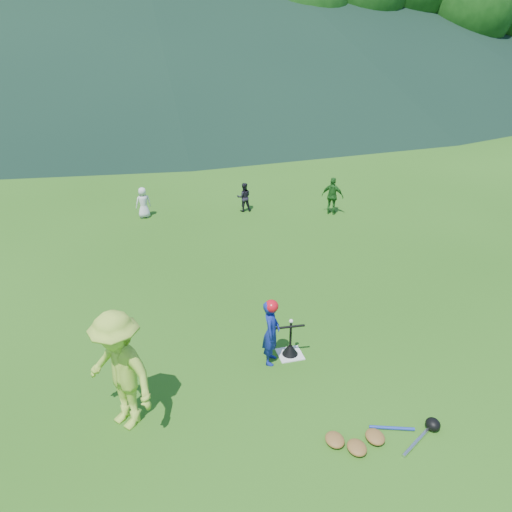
# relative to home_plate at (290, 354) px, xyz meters

# --- Properties ---
(ground) EXTENTS (120.00, 120.00, 0.00)m
(ground) POSITION_rel_home_plate_xyz_m (0.00, 0.00, -0.01)
(ground) COLOR #245112
(ground) RESTS_ON ground
(home_plate) EXTENTS (0.45, 0.45, 0.02)m
(home_plate) POSITION_rel_home_plate_xyz_m (0.00, 0.00, 0.00)
(home_plate) COLOR silver
(home_plate) RESTS_ON ground
(baseball) EXTENTS (0.08, 0.08, 0.08)m
(baseball) POSITION_rel_home_plate_xyz_m (0.00, 0.00, 0.73)
(baseball) COLOR white
(baseball) RESTS_ON batting_tee
(batter_child) EXTENTS (0.47, 0.54, 1.25)m
(batter_child) POSITION_rel_home_plate_xyz_m (-0.40, -0.09, 0.61)
(batter_child) COLOR navy
(batter_child) RESTS_ON ground
(adult_coach) EXTENTS (1.38, 1.45, 1.97)m
(adult_coach) POSITION_rel_home_plate_xyz_m (-3.00, -1.01, 0.98)
(adult_coach) COLOR #9CC139
(adult_coach) RESTS_ON ground
(fielder_a) EXTENTS (0.52, 0.39, 0.98)m
(fielder_a) POSITION_rel_home_plate_xyz_m (-2.20, 8.05, 0.48)
(fielder_a) COLOR silver
(fielder_a) RESTS_ON ground
(fielder_b) EXTENTS (0.49, 0.40, 0.95)m
(fielder_b) POSITION_rel_home_plate_xyz_m (0.99, 7.81, 0.47)
(fielder_b) COLOR black
(fielder_b) RESTS_ON ground
(fielder_c) EXTENTS (0.73, 0.67, 1.20)m
(fielder_c) POSITION_rel_home_plate_xyz_m (3.66, 6.83, 0.59)
(fielder_c) COLOR #1D581A
(fielder_c) RESTS_ON ground
(batting_tee) EXTENTS (0.30, 0.30, 0.68)m
(batting_tee) POSITION_rel_home_plate_xyz_m (0.00, 0.00, 0.12)
(batting_tee) COLOR black
(batting_tee) RESTS_ON home_plate
(batter_gear) EXTENTS (0.73, 0.26, 0.61)m
(batter_gear) POSITION_rel_home_plate_xyz_m (-0.38, -0.09, 1.12)
(batter_gear) COLOR red
(batter_gear) RESTS_ON ground
(equipment_pile) EXTENTS (1.80, 0.70, 0.19)m
(equipment_pile) POSITION_rel_home_plate_xyz_m (0.56, -2.33, 0.06)
(equipment_pile) COLOR olive
(equipment_pile) RESTS_ON ground
(outfield_fence) EXTENTS (70.07, 0.08, 1.33)m
(outfield_fence) POSITION_rel_home_plate_xyz_m (0.00, 28.00, 0.69)
(outfield_fence) COLOR gray
(outfield_fence) RESTS_ON ground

